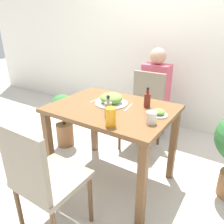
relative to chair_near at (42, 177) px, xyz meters
name	(u,v)px	position (x,y,z in m)	size (l,w,h in m)	color
ground_plane	(112,178)	(0.04, 0.77, -0.52)	(16.00, 16.00, 0.00)	beige
wall_back	(175,35)	(0.04, 2.33, 0.78)	(8.00, 0.05, 2.60)	white
dining_table	(112,119)	(0.04, 0.77, 0.13)	(1.05, 0.79, 0.78)	brown
chair_near	(42,177)	(0.00, 0.00, 0.00)	(0.42, 0.42, 0.92)	gray
chair_far	(144,106)	(0.00, 1.55, 0.00)	(0.42, 0.42, 0.92)	gray
food_plate	(111,99)	(0.00, 0.83, 0.30)	(0.29, 0.29, 0.10)	white
side_plate	(159,113)	(0.46, 0.81, 0.28)	(0.14, 0.14, 0.06)	white
drink_cup	(151,118)	(0.47, 0.65, 0.30)	(0.08, 0.08, 0.09)	silver
juice_glass	(111,117)	(0.24, 0.45, 0.32)	(0.07, 0.07, 0.14)	orange
sauce_bottle	(147,99)	(0.30, 0.94, 0.32)	(0.06, 0.06, 0.18)	maroon
condiment_bottle	(108,109)	(0.14, 0.57, 0.32)	(0.06, 0.06, 0.18)	gray
fork_utensil	(96,100)	(-0.18, 0.83, 0.26)	(0.02, 0.17, 0.00)	silver
spoon_utensil	(128,107)	(0.18, 0.83, 0.26)	(0.04, 0.19, 0.00)	silver
potted_plant_left	(63,116)	(-0.81, 1.00, -0.13)	(0.29, 0.29, 0.67)	brown
person_figure	(155,94)	(-0.01, 1.90, 0.06)	(0.34, 0.22, 1.17)	#2D3347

